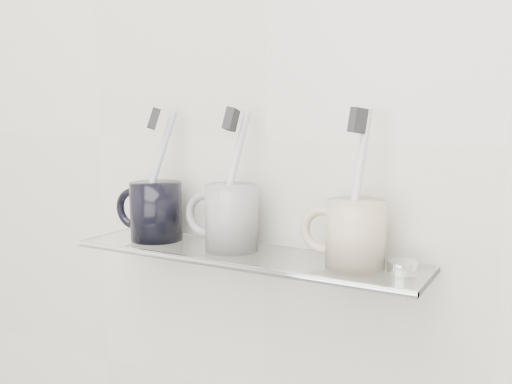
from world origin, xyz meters
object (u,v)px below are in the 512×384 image
Objects in this scene: mug_center at (232,218)px; mug_right at (356,234)px; mug_left at (156,211)px; shelf_glass at (244,255)px.

mug_center is 0.18m from mug_right.
shelf_glass is at bearing 12.25° from mug_left.
mug_right is (0.18, 0.00, -0.00)m from mug_center.
mug_center reaches higher than mug_left.
shelf_glass is 5.46× the size of mug_center.
shelf_glass is 5.97× the size of mug_right.
mug_center is at bearing 167.49° from shelf_glass.
mug_center is (-0.02, 0.00, 0.05)m from shelf_glass.
mug_left is at bearing 163.85° from mug_center.
mug_left is (-0.16, 0.00, 0.05)m from shelf_glass.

